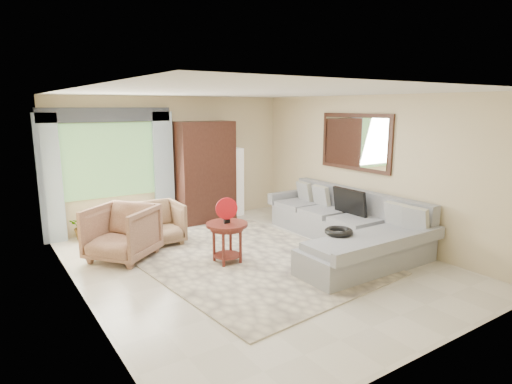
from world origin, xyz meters
TOP-DOWN VIEW (x-y plane):
  - ground at (0.00, 0.00)m, footprint 6.00×6.00m
  - area_rug at (-0.01, 0.22)m, footprint 3.35×4.25m
  - sectional_sofa at (1.78, -0.18)m, footprint 2.30×3.46m
  - tv_screen at (2.05, 0.03)m, footprint 0.14×0.74m
  - garden_hose at (1.00, -0.78)m, footprint 0.43×0.43m
  - coffee_table at (-0.35, 0.26)m, footprint 0.64×0.64m
  - red_disc at (-0.35, 0.26)m, footprint 0.33×0.14m
  - armchair_left at (-1.64, 1.35)m, footprint 1.32×1.32m
  - armchair_right at (-0.89, 1.77)m, footprint 0.82×0.84m
  - potted_plant at (-1.92, 2.75)m, footprint 0.58×0.54m
  - armoire at (0.55, 2.72)m, footprint 1.20×0.55m
  - floor_lamp at (1.35, 2.78)m, footprint 0.24×0.24m
  - window at (-1.35, 2.97)m, footprint 1.80×0.04m
  - curtain_left at (-2.40, 2.88)m, footprint 0.40×0.08m
  - curtain_right at (-0.30, 2.88)m, footprint 0.40×0.08m
  - valance at (-1.35, 2.90)m, footprint 2.40×0.12m
  - wall_mirror at (2.46, 0.35)m, footprint 0.05×1.70m

SIDE VIEW (x-z plane):
  - ground at x=0.00m, z-range 0.00..0.00m
  - area_rug at x=-0.01m, z-range 0.00..0.02m
  - potted_plant at x=-1.92m, z-range 0.00..0.52m
  - sectional_sofa at x=1.78m, z-range -0.17..0.73m
  - coffee_table at x=-0.35m, z-range 0.02..0.66m
  - armchair_right at x=-0.89m, z-range 0.00..0.75m
  - armchair_left at x=-1.64m, z-range 0.00..0.87m
  - garden_hose at x=1.00m, z-range 0.50..0.59m
  - tv_screen at x=2.05m, z-range 0.48..0.96m
  - floor_lamp at x=1.35m, z-range 0.00..1.50m
  - red_disc at x=-0.35m, z-range 0.70..1.04m
  - armoire at x=0.55m, z-range 0.00..2.10m
  - curtain_left at x=-2.40m, z-range 0.00..2.30m
  - curtain_right at x=-0.30m, z-range 0.00..2.30m
  - window at x=-1.35m, z-range 0.70..2.10m
  - wall_mirror at x=2.46m, z-range 1.22..2.27m
  - valance at x=-1.35m, z-range 2.12..2.38m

